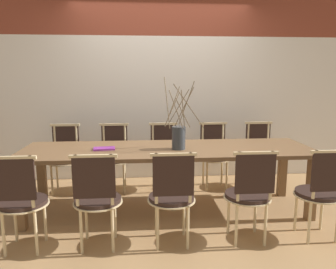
{
  "coord_description": "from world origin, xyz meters",
  "views": [
    {
      "loc": [
        -0.28,
        -3.48,
        1.49
      ],
      "look_at": [
        0.0,
        0.0,
        0.87
      ],
      "focal_mm": 35.0,
      "sensor_mm": 36.0,
      "label": 1
    }
  ],
  "objects_px": {
    "book_stack": "(104,149)",
    "vase_centerpiece": "(179,136)",
    "dining_table": "(168,155)",
    "chair_near_center": "(172,194)",
    "chair_far_center": "(164,154)"
  },
  "relations": [
    {
      "from": "book_stack",
      "to": "vase_centerpiece",
      "type": "bearing_deg",
      "value": -3.83
    },
    {
      "from": "vase_centerpiece",
      "to": "book_stack",
      "type": "distance_m",
      "value": 0.81
    },
    {
      "from": "chair_near_center",
      "to": "vase_centerpiece",
      "type": "xyz_separation_m",
      "value": [
        0.14,
        0.7,
        0.39
      ]
    },
    {
      "from": "dining_table",
      "to": "chair_near_center",
      "type": "bearing_deg",
      "value": -92.07
    },
    {
      "from": "dining_table",
      "to": "chair_far_center",
      "type": "height_order",
      "value": "chair_far_center"
    },
    {
      "from": "dining_table",
      "to": "book_stack",
      "type": "height_order",
      "value": "book_stack"
    },
    {
      "from": "chair_far_center",
      "to": "dining_table",
      "type": "bearing_deg",
      "value": 89.42
    },
    {
      "from": "chair_far_center",
      "to": "book_stack",
      "type": "relative_size",
      "value": 3.63
    },
    {
      "from": "dining_table",
      "to": "vase_centerpiece",
      "type": "xyz_separation_m",
      "value": [
        0.11,
        -0.06,
        0.22
      ]
    },
    {
      "from": "chair_far_center",
      "to": "book_stack",
      "type": "xyz_separation_m",
      "value": [
        -0.7,
        -0.77,
        0.25
      ]
    },
    {
      "from": "chair_near_center",
      "to": "book_stack",
      "type": "xyz_separation_m",
      "value": [
        -0.66,
        0.76,
        0.25
      ]
    },
    {
      "from": "vase_centerpiece",
      "to": "book_stack",
      "type": "xyz_separation_m",
      "value": [
        -0.8,
        0.05,
        -0.13
      ]
    },
    {
      "from": "dining_table",
      "to": "chair_near_center",
      "type": "xyz_separation_m",
      "value": [
        -0.03,
        -0.76,
        -0.17
      ]
    },
    {
      "from": "chair_near_center",
      "to": "chair_far_center",
      "type": "distance_m",
      "value": 1.53
    },
    {
      "from": "dining_table",
      "to": "book_stack",
      "type": "bearing_deg",
      "value": -179.21
    }
  ]
}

